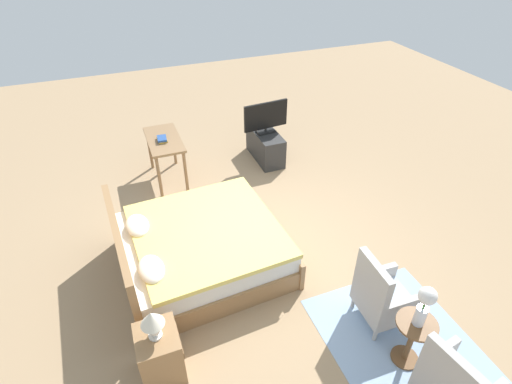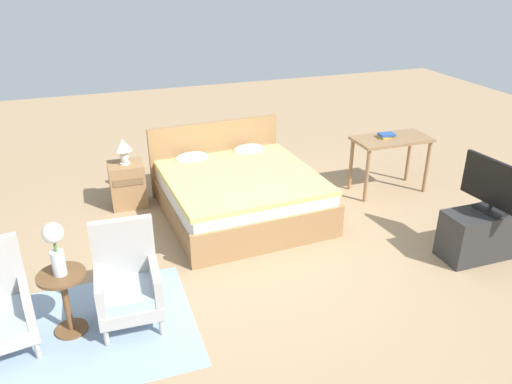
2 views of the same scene
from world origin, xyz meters
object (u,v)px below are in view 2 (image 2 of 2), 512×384
object	(u,v)px
bed	(238,192)
nightstand	(127,184)
side_table	(65,296)
vanity_desk	(391,146)
armchair_by_window_right	(128,283)
flower_vase	(55,244)
book_stack	(387,135)
table_lamp	(123,148)
tv_flatscreen	(495,186)
tv_stand	(485,233)

from	to	relation	value
bed	nightstand	size ratio (longest dim) A/B	3.54
side_table	vanity_desk	distance (m)	4.53
bed	side_table	size ratio (longest dim) A/B	3.50
armchair_by_window_right	flower_vase	xyz separation A→B (m)	(-0.52, 0.01, 0.50)
vanity_desk	book_stack	world-z (taller)	book_stack
flower_vase	vanity_desk	size ratio (longest dim) A/B	0.46
armchair_by_window_right	flower_vase	distance (m)	0.72
table_lamp	book_stack	xyz separation A→B (m)	(3.39, -0.70, 0.01)
flower_vase	table_lamp	size ratio (longest dim) A/B	1.45
vanity_desk	bed	bearing A→B (deg)	179.45
table_lamp	armchair_by_window_right	bearing A→B (deg)	-95.86
flower_vase	book_stack	distance (m)	4.47
table_lamp	tv_flatscreen	distance (m)	4.33
armchair_by_window_right	side_table	xyz separation A→B (m)	(-0.52, 0.01, -0.01)
flower_vase	nightstand	world-z (taller)	flower_vase
bed	tv_flatscreen	world-z (taller)	tv_flatscreen
flower_vase	tv_stand	world-z (taller)	flower_vase
vanity_desk	table_lamp	bearing A→B (deg)	167.98
nightstand	vanity_desk	size ratio (longest dim) A/B	0.56
nightstand	book_stack	world-z (taller)	book_stack
bed	tv_flatscreen	distance (m)	2.92
armchair_by_window_right	vanity_desk	distance (m)	4.05
side_table	book_stack	bearing A→B (deg)	21.64
table_lamp	vanity_desk	bearing A→B (deg)	-12.02
table_lamp	book_stack	bearing A→B (deg)	-11.71
flower_vase	tv_stand	xyz separation A→B (m)	(4.27, -0.18, -0.62)
side_table	tv_flatscreen	size ratio (longest dim) A/B	0.72
side_table	vanity_desk	world-z (taller)	vanity_desk
vanity_desk	book_stack	size ratio (longest dim) A/B	4.69
bed	tv_stand	bearing A→B (deg)	-39.31
book_stack	nightstand	bearing A→B (deg)	168.30
flower_vase	vanity_desk	distance (m)	4.53
side_table	table_lamp	world-z (taller)	table_lamp
table_lamp	vanity_desk	distance (m)	3.54
tv_flatscreen	vanity_desk	bearing A→B (deg)	91.69
nightstand	tv_stand	distance (m)	4.33
bed	nightstand	xyz separation A→B (m)	(-1.29, 0.72, -0.01)
side_table	nightstand	world-z (taller)	side_table
tv_stand	bed	bearing A→B (deg)	140.69
bed	book_stack	xyz separation A→B (m)	(2.10, 0.01, 0.51)
tv_stand	side_table	bearing A→B (deg)	177.56
nightstand	vanity_desk	xyz separation A→B (m)	(3.46, -0.74, 0.37)
vanity_desk	tv_flatscreen	bearing A→B (deg)	-88.31
bed	table_lamp	xyz separation A→B (m)	(-1.29, 0.72, 0.50)
nightstand	bed	bearing A→B (deg)	-29.04
side_table	tv_flatscreen	distance (m)	4.30
tv_stand	tv_flatscreen	xyz separation A→B (m)	(0.00, 0.00, 0.56)
bed	armchair_by_window_right	distance (m)	2.25
side_table	nightstand	xyz separation A→B (m)	(0.77, 2.35, -0.08)
vanity_desk	flower_vase	bearing A→B (deg)	-159.07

